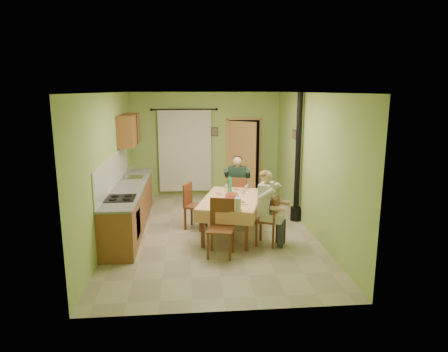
{
  "coord_description": "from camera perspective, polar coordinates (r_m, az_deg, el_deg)",
  "views": [
    {
      "loc": [
        -0.45,
        -7.73,
        2.85
      ],
      "look_at": [
        0.25,
        0.1,
        1.15
      ],
      "focal_mm": 32.0,
      "sensor_mm": 36.0,
      "label": 1
    }
  ],
  "objects": [
    {
      "name": "room_shell",
      "position": [
        7.81,
        -1.77,
        4.62
      ],
      "size": [
        4.04,
        6.04,
        2.82
      ],
      "color": "#A1C565",
      "rests_on": "ground"
    },
    {
      "name": "upper_cabinets",
      "position": [
        9.57,
        -13.4,
        6.48
      ],
      "size": [
        0.35,
        1.4,
        0.7
      ],
      "primitive_type": "cube",
      "color": "brown",
      "rests_on": "room_shell"
    },
    {
      "name": "tableware",
      "position": [
        7.78,
        1.14,
        -2.97
      ],
      "size": [
        0.65,
        1.62,
        0.33
      ],
      "color": "white",
      "rests_on": "dining_table"
    },
    {
      "name": "dining_table",
      "position": [
        7.99,
        1.04,
        -5.8
      ],
      "size": [
        1.52,
        2.02,
        0.76
      ],
      "rotation": [
        0.0,
        0.0,
        -0.27
      ],
      "color": "#EDAB7B",
      "rests_on": "ground"
    },
    {
      "name": "doorway",
      "position": [
        10.84,
        2.72,
        2.63
      ],
      "size": [
        0.96,
        0.54,
        2.15
      ],
      "color": "black",
      "rests_on": "ground"
    },
    {
      "name": "chair_right",
      "position": [
        7.56,
        6.24,
        -7.66
      ],
      "size": [
        0.5,
        0.5,
        0.93
      ],
      "rotation": [
        0.0,
        0.0,
        1.14
      ],
      "color": "brown",
      "rests_on": "ground"
    },
    {
      "name": "chair_left",
      "position": [
        8.41,
        -4.14,
        -5.54
      ],
      "size": [
        0.53,
        0.53,
        0.95
      ],
      "rotation": [
        0.0,
        0.0,
        -1.99
      ],
      "color": "brown",
      "rests_on": "ground"
    },
    {
      "name": "kitchen_run",
      "position": [
        8.56,
        -13.38,
        -4.2
      ],
      "size": [
        0.64,
        3.64,
        1.56
      ],
      "color": "brown",
      "rests_on": "ground"
    },
    {
      "name": "man_far",
      "position": [
        8.91,
        1.91,
        -0.58
      ],
      "size": [
        0.63,
        0.54,
        1.39
      ],
      "rotation": [
        0.0,
        0.0,
        -0.2
      ],
      "color": "#192D23",
      "rests_on": "chair_far"
    },
    {
      "name": "curtain",
      "position": [
        10.75,
        -5.59,
        3.65
      ],
      "size": [
        1.7,
        0.07,
        2.22
      ],
      "color": "black",
      "rests_on": "ground"
    },
    {
      "name": "floor",
      "position": [
        8.25,
        -1.68,
        -8.01
      ],
      "size": [
        4.0,
        6.0,
        0.01
      ],
      "primitive_type": "cube",
      "color": "tan",
      "rests_on": "ground"
    },
    {
      "name": "picture_back",
      "position": [
        10.78,
        -1.36,
        6.34
      ],
      "size": [
        0.19,
        0.03,
        0.23
      ],
      "primitive_type": "cube",
      "color": "black",
      "rests_on": "room_shell"
    },
    {
      "name": "chair_near",
      "position": [
        7.04,
        -0.46,
        -9.09
      ],
      "size": [
        0.53,
        0.53,
        1.0
      ],
      "rotation": [
        0.0,
        0.0,
        2.9
      ],
      "color": "brown",
      "rests_on": "ground"
    },
    {
      "name": "picture_right",
      "position": [
        9.31,
        10.05,
        5.84
      ],
      "size": [
        0.03,
        0.31,
        0.21
      ],
      "primitive_type": "cube",
      "color": "brown",
      "rests_on": "room_shell"
    },
    {
      "name": "chair_far",
      "position": [
        9.05,
        1.88,
        -4.24
      ],
      "size": [
        0.49,
        0.49,
        0.97
      ],
      "rotation": [
        0.0,
        0.0,
        -0.2
      ],
      "color": "brown",
      "rests_on": "ground"
    },
    {
      "name": "man_right",
      "position": [
        7.39,
        6.26,
        -3.34
      ],
      "size": [
        0.61,
        0.65,
        1.39
      ],
      "rotation": [
        0.0,
        0.0,
        1.14
      ],
      "color": "beige",
      "rests_on": "chair_right"
    },
    {
      "name": "stove_flue",
      "position": [
        8.84,
        10.42,
        0.09
      ],
      "size": [
        0.24,
        0.24,
        2.8
      ],
      "color": "black",
      "rests_on": "ground"
    }
  ]
}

